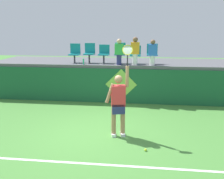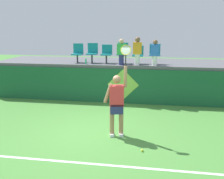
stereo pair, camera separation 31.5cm
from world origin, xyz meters
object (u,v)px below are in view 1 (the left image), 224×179
Objects in this scene: tennis_player at (119,102)px; water_bottle at (83,62)px; tennis_ball at (145,150)px; stadium_chair_0 at (75,52)px; stadium_chair_4 at (135,54)px; spectator_1 at (135,50)px; stadium_chair_1 at (90,52)px; stadium_chair_5 at (152,53)px; stadium_chair_2 at (104,53)px; spectator_0 at (119,51)px; spectator_2 at (153,52)px; stadium_chair_3 at (120,52)px.

water_bottle is (-1.79, 3.48, 0.66)m from tennis_player.
tennis_ball is 0.08× the size of stadium_chair_0.
stadium_chair_4 is 0.66× the size of spectator_1.
stadium_chair_1 is (-1.63, 4.00, 1.00)m from tennis_player.
tennis_player is 3.74m from spectator_1.
stadium_chair_5 is (0.23, 4.87, 1.96)m from tennis_ball.
stadium_chair_2 is 0.82m from spectator_0.
stadium_chair_2 is at bearing 110.07° from tennis_ball.
spectator_2 is (3.28, -0.47, 0.09)m from stadium_chair_0.
tennis_player reaches higher than spectator_0.
tennis_player is 4.12m from stadium_chair_4.
stadium_chair_1 reaches higher than tennis_ball.
water_bottle is 0.21× the size of spectator_1.
spectator_1 reaches higher than stadium_chair_2.
stadium_chair_5 reaches higher than stadium_chair_2.
tennis_player is 39.03× the size of tennis_ball.
spectator_0 is at bearing 3.02° from water_bottle.
water_bottle is 1.52m from spectator_0.
stadium_chair_1 is at bearing 116.24° from tennis_ball.
stadium_chair_2 is 0.94× the size of stadium_chair_5.
tennis_player is 4.24m from stadium_chair_5.
stadium_chair_3 is at bearing 179.26° from stadium_chair_4.
stadium_chair_3 is 0.45m from spectator_0.
stadium_chair_2 is at bearing 147.40° from spectator_0.
stadium_chair_1 is at bearing 112.21° from tennis_player.
stadium_chair_0 is at bearing 179.86° from stadium_chair_1.
spectator_2 is at bearing -1.24° from spectator_0.
stadium_chair_0 is at bearing 121.99° from tennis_ball.
tennis_player is 2.53× the size of spectator_2.
tennis_ball is at bearing -76.09° from spectator_0.
stadium_chair_4 is 0.72× the size of spectator_0.
tennis_ball is 5.30m from water_bottle.
stadium_chair_0 is (-0.49, 0.52, 0.32)m from water_bottle.
water_bottle is at bearing 120.39° from tennis_ball.
spectator_1 reaches higher than water_bottle.
spectator_0 reaches higher than water_bottle.
spectator_2 reaches higher than tennis_ball.
spectator_1 is at bearing -18.60° from stadium_chair_2.
spectator_2 is at bearing -12.98° from stadium_chair_2.
stadium_chair_4 is 0.84m from spectator_2.
stadium_chair_2 is (-1.78, 4.87, 1.93)m from tennis_ball.
spectator_0 is at bearing -90.00° from stadium_chair_3.
water_bottle is 2.15m from spectator_1.
stadium_chair_1 is at bearing 179.98° from stadium_chair_5.
spectator_0 reaches higher than stadium_chair_4.
stadium_chair_4 is 0.48m from spectator_1.
tennis_player is at bearing -84.72° from spectator_0.
stadium_chair_2 reaches higher than water_bottle.
stadium_chair_2 is at bearing 179.95° from stadium_chair_4.
tennis_ball is 4.85m from spectator_2.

